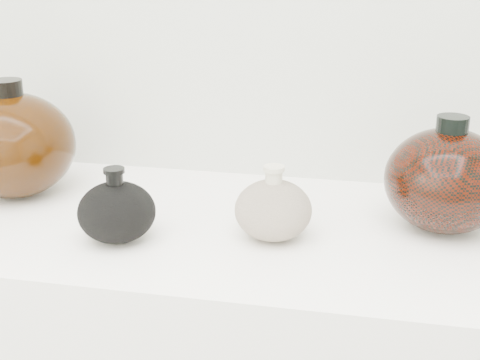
% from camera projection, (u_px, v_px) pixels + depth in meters
% --- Properties ---
extents(black_gourd_vase, '(0.14, 0.14, 0.12)m').
position_uv_depth(black_gourd_vase, '(117.00, 211.00, 1.04)').
color(black_gourd_vase, black).
rests_on(black_gourd_vase, display_counter).
extents(cream_gourd_vase, '(0.13, 0.13, 0.12)m').
position_uv_depth(cream_gourd_vase, '(273.00, 209.00, 1.04)').
color(cream_gourd_vase, beige).
rests_on(cream_gourd_vase, display_counter).
extents(left_round_pot, '(0.27, 0.27, 0.21)m').
position_uv_depth(left_round_pot, '(13.00, 144.00, 1.21)').
color(left_round_pot, black).
rests_on(left_round_pot, display_counter).
extents(right_round_pot, '(0.25, 0.25, 0.19)m').
position_uv_depth(right_round_pot, '(446.00, 180.00, 1.06)').
color(right_round_pot, black).
rests_on(right_round_pot, display_counter).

